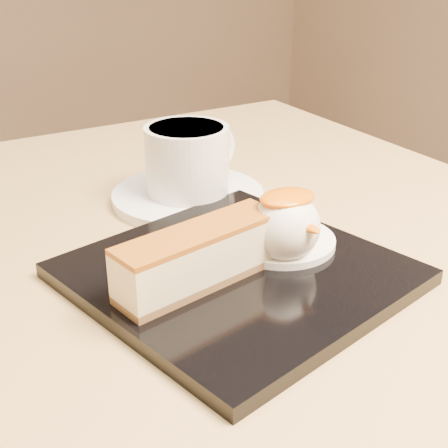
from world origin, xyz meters
TOP-DOWN VIEW (x-y plane):
  - table at (0.00, 0.00)m, footprint 0.80×0.80m
  - dessert_plate at (0.05, -0.05)m, footprint 0.26×0.26m
  - cheesecake at (0.02, -0.05)m, footprint 0.14×0.06m
  - cream_smear at (0.10, -0.03)m, footprint 0.09×0.09m
  - ice_cream_scoop at (0.09, -0.05)m, footprint 0.05×0.05m
  - mango_sauce at (0.10, -0.05)m, footprint 0.05×0.03m
  - mint_sprig at (0.07, -0.01)m, footprint 0.04×0.03m
  - saucer at (0.09, 0.11)m, footprint 0.15×0.15m
  - coffee_cup at (0.10, 0.11)m, footprint 0.11×0.08m

SIDE VIEW (x-z plane):
  - table at x=0.00m, z-range 0.20..0.92m
  - saucer at x=0.09m, z-range 0.72..0.73m
  - dessert_plate at x=0.05m, z-range 0.72..0.73m
  - cream_smear at x=0.10m, z-range 0.73..0.74m
  - mint_sprig at x=0.07m, z-range 0.74..0.74m
  - cheesecake at x=0.02m, z-range 0.73..0.77m
  - ice_cream_scoop at x=0.09m, z-range 0.73..0.79m
  - coffee_cup at x=0.10m, z-range 0.73..0.80m
  - mango_sauce at x=0.10m, z-range 0.78..0.79m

